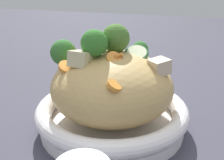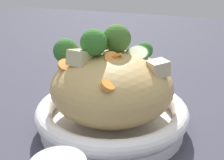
{
  "view_description": "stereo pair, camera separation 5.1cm",
  "coord_description": "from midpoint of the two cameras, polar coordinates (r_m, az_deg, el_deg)",
  "views": [
    {
      "loc": [
        -0.45,
        -0.14,
        0.28
      ],
      "look_at": [
        0.0,
        0.0,
        0.1
      ],
      "focal_mm": 44.96,
      "sensor_mm": 36.0,
      "label": 1
    },
    {
      "loc": [
        -0.43,
        -0.19,
        0.28
      ],
      "look_at": [
        0.0,
        0.0,
        0.1
      ],
      "focal_mm": 44.96,
      "sensor_mm": 36.0,
      "label": 2
    }
  ],
  "objects": [
    {
      "name": "zucchini_slices",
      "position": [
        0.52,
        5.97,
        5.73
      ],
      "size": [
        0.08,
        0.11,
        0.02
      ],
      "color": "beige",
      "rests_on": "serving_bowl"
    },
    {
      "name": "serving_bowl",
      "position": [
        0.54,
        2.72,
        -7.13
      ],
      "size": [
        0.29,
        0.29,
        0.05
      ],
      "color": "white",
      "rests_on": "ground_plane"
    },
    {
      "name": "ground_plane",
      "position": [
        0.55,
        2.67,
        -9.63
      ],
      "size": [
        3.0,
        3.0,
        0.0
      ],
      "primitive_type": "plane",
      "color": "#3E3D4B"
    },
    {
      "name": "chicken_chunks",
      "position": [
        0.48,
        1.26,
        3.82
      ],
      "size": [
        0.08,
        0.21,
        0.04
      ],
      "color": "beige",
      "rests_on": "serving_bowl"
    },
    {
      "name": "broccoli_florets",
      "position": [
        0.51,
        -0.69,
        6.84
      ],
      "size": [
        0.16,
        0.18,
        0.09
      ],
      "color": "#A1B67C",
      "rests_on": "serving_bowl"
    },
    {
      "name": "noodle_heap",
      "position": [
        0.51,
        2.84,
        -1.36
      ],
      "size": [
        0.22,
        0.22,
        0.13
      ],
      "color": "tan",
      "rests_on": "serving_bowl"
    },
    {
      "name": "soy_sauce_bottle",
      "position": [
        0.76,
        2.41,
        3.94
      ],
      "size": [
        0.06,
        0.06,
        0.14
      ],
      "color": "black",
      "rests_on": "ground_plane"
    },
    {
      "name": "carrot_coins",
      "position": [
        0.46,
        -0.91,
        3.12
      ],
      "size": [
        0.1,
        0.13,
        0.04
      ],
      "color": "orange",
      "rests_on": "serving_bowl"
    }
  ]
}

